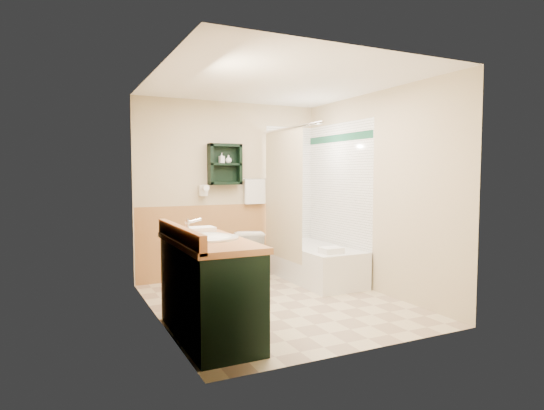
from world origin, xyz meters
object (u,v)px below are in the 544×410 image
Objects in this scene: wall_shelf at (225,164)px; hair_dryer at (203,191)px; vanity_book at (174,221)px; soap_bottle_a at (222,161)px; soap_bottle_b at (228,160)px; toilet at (246,256)px; bathtub at (315,263)px; vanity at (209,288)px.

wall_shelf is 2.29× the size of hair_dryer.
soap_bottle_a is (1.01, 1.49, 0.62)m from vanity_book.
vanity_book is 1.96m from soap_bottle_b.
soap_bottle_b reaches higher than toilet.
bathtub is 10.92× the size of soap_bottle_a.
wall_shelf is at bearing 39.62° from vanity_book.
bathtub is 2.16× the size of toilet.
vanity_book is 1.60× the size of soap_bottle_a.
soap_bottle_a is at bearing -6.78° from hair_dryer.
vanity is at bearing -114.76° from soap_bottle_b.
wall_shelf is 1.80m from bathtub.
bathtub is (1.03, -0.66, -1.32)m from wall_shelf.
soap_bottle_b reaches higher than vanity.
soap_bottle_b is at bearing -5.86° from wall_shelf.
vanity is 0.91× the size of bathtub.
toilet is 1.31m from soap_bottle_b.
wall_shelf is at bearing 66.43° from vanity.
wall_shelf reaches higher than hair_dryer.
toilet is at bearing -56.81° from wall_shelf.
hair_dryer is at bearing 175.08° from soap_bottle_b.
soap_bottle_a is (0.85, 2.05, 1.16)m from vanity.
wall_shelf is 1.92m from vanity_book.
soap_bottle_b reaches higher than bathtub.
wall_shelf is 0.79× the size of toilet.
soap_bottle_b is at bearing 146.20° from bathtub.
bathtub is at bearing -31.35° from soap_bottle_a.
soap_bottle_a is (-1.07, 0.65, 1.37)m from bathtub.
soap_bottle_b reaches higher than hair_dryer.
toilet is 6.37× the size of soap_bottle_b.
vanity is (-0.59, -2.08, -0.77)m from hair_dryer.
vanity_book is at bearing -116.61° from hair_dryer.
soap_bottle_a is 0.10m from soap_bottle_b.
soap_bottle_b is at bearing 0.00° from soap_bottle_a.
hair_dryer is at bearing 48.40° from vanity_book.
soap_bottle_a reaches higher than toilet.
bathtub is at bearing -32.72° from wall_shelf.
toilet is at bearing -63.75° from soap_bottle_b.
wall_shelf reaches higher than vanity.
soap_bottle_a reaches higher than bathtub.
soap_bottle_b is at bearing 38.30° from vanity_book.
vanity is 12.51× the size of soap_bottle_b.
soap_bottle_a reaches higher than vanity.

